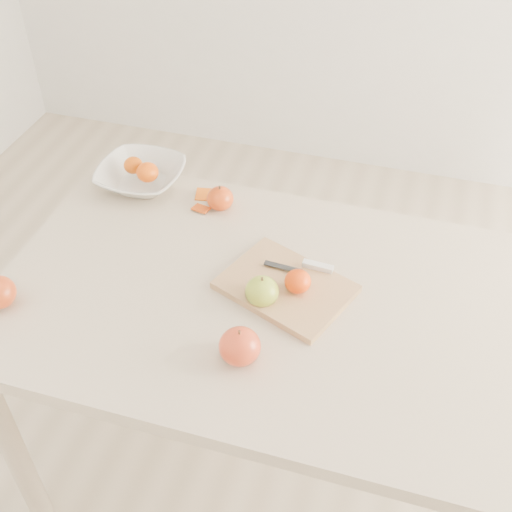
# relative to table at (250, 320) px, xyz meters

# --- Properties ---
(ground) EXTENTS (3.50, 3.50, 0.00)m
(ground) POSITION_rel_table_xyz_m (0.00, 0.00, -0.65)
(ground) COLOR #C6B293
(ground) RESTS_ON ground
(table) EXTENTS (1.20, 0.80, 0.75)m
(table) POSITION_rel_table_xyz_m (0.00, 0.00, 0.00)
(table) COLOR #C5AE95
(table) RESTS_ON ground
(cutting_board) EXTENTS (0.35, 0.30, 0.02)m
(cutting_board) POSITION_rel_table_xyz_m (0.08, 0.03, 0.11)
(cutting_board) COLOR tan
(cutting_board) RESTS_ON table
(board_tangerine) EXTENTS (0.06, 0.06, 0.05)m
(board_tangerine) POSITION_rel_table_xyz_m (0.11, 0.02, 0.14)
(board_tangerine) COLOR #D43D07
(board_tangerine) RESTS_ON cutting_board
(fruit_bowl) EXTENTS (0.24, 0.24, 0.06)m
(fruit_bowl) POSITION_rel_table_xyz_m (-0.42, 0.33, 0.13)
(fruit_bowl) COLOR silver
(fruit_bowl) RESTS_ON table
(bowl_tangerine_near) EXTENTS (0.05, 0.05, 0.05)m
(bowl_tangerine_near) POSITION_rel_table_xyz_m (-0.45, 0.34, 0.15)
(bowl_tangerine_near) COLOR #CA6107
(bowl_tangerine_near) RESTS_ON fruit_bowl
(bowl_tangerine_far) EXTENTS (0.06, 0.06, 0.05)m
(bowl_tangerine_far) POSITION_rel_table_xyz_m (-0.39, 0.31, 0.16)
(bowl_tangerine_far) COLOR #D85D07
(bowl_tangerine_far) RESTS_ON fruit_bowl
(orange_peel_a) EXTENTS (0.07, 0.05, 0.01)m
(orange_peel_a) POSITION_rel_table_xyz_m (-0.23, 0.32, 0.10)
(orange_peel_a) COLOR #DC5E0F
(orange_peel_a) RESTS_ON table
(orange_peel_b) EXTENTS (0.05, 0.04, 0.01)m
(orange_peel_b) POSITION_rel_table_xyz_m (-0.22, 0.26, 0.10)
(orange_peel_b) COLOR #C8460E
(orange_peel_b) RESTS_ON table
(paring_knife) EXTENTS (0.17, 0.05, 0.01)m
(paring_knife) POSITION_rel_table_xyz_m (0.13, 0.10, 0.12)
(paring_knife) COLOR white
(paring_knife) RESTS_ON cutting_board
(apple_green) EXTENTS (0.08, 0.08, 0.07)m
(apple_green) POSITION_rel_table_xyz_m (0.04, -0.02, 0.13)
(apple_green) COLOR olive
(apple_green) RESTS_ON table
(apple_red_e) EXTENTS (0.09, 0.09, 0.08)m
(apple_red_e) POSITION_rel_table_xyz_m (0.04, -0.20, 0.14)
(apple_red_e) COLOR #A71116
(apple_red_e) RESTS_ON table
(apple_red_a) EXTENTS (0.07, 0.07, 0.07)m
(apple_red_a) POSITION_rel_table_xyz_m (-0.17, 0.28, 0.13)
(apple_red_a) COLOR #9C1702
(apple_red_a) RESTS_ON table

